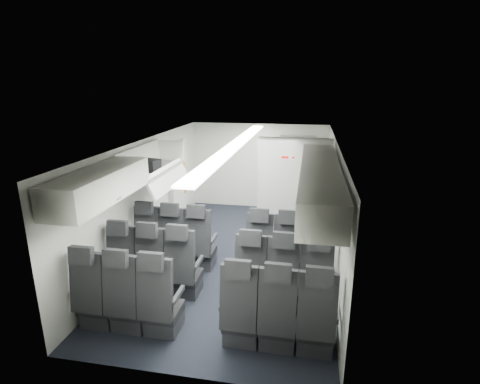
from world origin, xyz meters
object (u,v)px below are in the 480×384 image
(galley_unit, at_px, (296,175))
(seat_row_rear, at_px, (200,310))
(boarding_door, at_px, (178,182))
(carry_on_bag, at_px, (148,166))
(seat_row_mid, at_px, (217,275))
(seat_row_front, at_px, (230,249))
(flight_attendant, at_px, (270,187))

(galley_unit, bearing_deg, seat_row_rear, -100.65)
(boarding_door, bearing_deg, carry_on_bag, -84.17)
(seat_row_rear, relative_size, carry_on_bag, 9.01)
(seat_row_mid, xyz_separation_m, carry_on_bag, (-1.44, 1.04, 1.37))
(seat_row_front, relative_size, seat_row_mid, 1.00)
(carry_on_bag, bearing_deg, boarding_door, 107.31)
(seat_row_front, xyz_separation_m, boarding_door, (-1.64, 2.09, 0.55))
(boarding_door, relative_size, flight_attendant, 1.07)
(seat_row_front, distance_m, flight_attendant, 2.43)
(boarding_door, relative_size, carry_on_bag, 5.03)
(galley_unit, relative_size, flight_attendant, 1.09)
(seat_row_front, height_order, carry_on_bag, carry_on_bag)
(seat_row_rear, xyz_separation_m, boarding_door, (-1.64, 3.89, 0.55))
(seat_row_front, height_order, seat_row_mid, same)
(boarding_door, distance_m, flight_attendant, 2.09)
(galley_unit, distance_m, boarding_door, 2.84)
(seat_row_rear, bearing_deg, flight_attendant, 84.07)
(seat_row_mid, relative_size, flight_attendant, 1.92)
(seat_row_mid, bearing_deg, boarding_door, 118.77)
(galley_unit, relative_size, carry_on_bag, 5.14)
(seat_row_rear, relative_size, flight_attendant, 1.92)
(seat_row_front, xyz_separation_m, galley_unit, (0.95, 3.25, 0.55))
(flight_attendant, bearing_deg, seat_row_rear, -169.79)
(seat_row_front, xyz_separation_m, seat_row_rear, (0.00, -1.80, 0.00))
(galley_unit, bearing_deg, boarding_door, -155.72)
(seat_row_rear, height_order, galley_unit, galley_unit)
(seat_row_front, distance_m, seat_row_mid, 0.90)
(flight_attendant, bearing_deg, carry_on_bag, 155.86)
(seat_row_front, bearing_deg, seat_row_rear, -90.00)
(galley_unit, height_order, flight_attendant, galley_unit)
(galley_unit, bearing_deg, seat_row_mid, -102.88)
(galley_unit, bearing_deg, carry_on_bag, -127.49)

